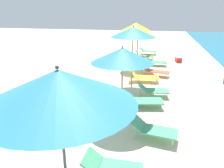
{
  "coord_description": "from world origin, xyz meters",
  "views": [
    {
      "loc": [
        1.2,
        0.58,
        3.48
      ],
      "look_at": [
        -0.15,
        6.81,
        1.32
      ],
      "focal_mm": 35.27,
      "sensor_mm": 36.0,
      "label": 1
    }
  ],
  "objects_px": {
    "lounger_third_shoreside": "(141,100)",
    "lounger_fourth_shoreside": "(143,76)",
    "lounger_third_inland": "(153,129)",
    "lounger_fifth_inland": "(154,70)",
    "lounger_fifth_shoreside": "(155,61)",
    "lounger_second_shoreside": "(112,167)",
    "umbrella_second": "(59,87)",
    "umbrella_fourth": "(133,32)",
    "lounger_fourth_inland": "(153,90)",
    "umbrella_fifth": "(138,31)",
    "umbrella_third": "(122,55)",
    "lounger_farthest_inland": "(144,56)",
    "cooler_box": "(178,59)",
    "lounger_farthest_shoreside": "(148,51)",
    "umbrella_farthest": "(136,27)"
  },
  "relations": [
    {
      "from": "lounger_third_shoreside",
      "to": "lounger_fourth_shoreside",
      "type": "bearing_deg",
      "value": 81.09
    },
    {
      "from": "lounger_third_inland",
      "to": "lounger_fifth_inland",
      "type": "relative_size",
      "value": 0.8
    },
    {
      "from": "lounger_third_shoreside",
      "to": "lounger_fifth_shoreside",
      "type": "relative_size",
      "value": 1.09
    },
    {
      "from": "lounger_second_shoreside",
      "to": "lounger_third_shoreside",
      "type": "bearing_deg",
      "value": 86.24
    },
    {
      "from": "lounger_third_shoreside",
      "to": "umbrella_second",
      "type": "bearing_deg",
      "value": -112.27
    },
    {
      "from": "umbrella_fourth",
      "to": "lounger_fourth_inland",
      "type": "relative_size",
      "value": 2.1
    },
    {
      "from": "umbrella_fifth",
      "to": "umbrella_third",
      "type": "bearing_deg",
      "value": -88.18
    },
    {
      "from": "umbrella_fourth",
      "to": "lounger_farthest_inland",
      "type": "distance_m",
      "value": 6.51
    },
    {
      "from": "umbrella_third",
      "to": "umbrella_fifth",
      "type": "distance_m",
      "value": 6.56
    },
    {
      "from": "lounger_third_inland",
      "to": "cooler_box",
      "type": "bearing_deg",
      "value": 91.27
    },
    {
      "from": "lounger_second_shoreside",
      "to": "umbrella_third",
      "type": "height_order",
      "value": "umbrella_third"
    },
    {
      "from": "umbrella_second",
      "to": "lounger_fourth_shoreside",
      "type": "height_order",
      "value": "umbrella_second"
    },
    {
      "from": "umbrella_second",
      "to": "lounger_fourth_inland",
      "type": "xyz_separation_m",
      "value": [
        1.23,
        6.02,
        -2.11
      ]
    },
    {
      "from": "lounger_second_shoreside",
      "to": "lounger_fifth_inland",
      "type": "bearing_deg",
      "value": 85.86
    },
    {
      "from": "lounger_fifth_inland",
      "to": "lounger_farthest_inland",
      "type": "height_order",
      "value": "lounger_farthest_inland"
    },
    {
      "from": "lounger_fifth_inland",
      "to": "lounger_farthest_inland",
      "type": "relative_size",
      "value": 1.23
    },
    {
      "from": "umbrella_fifth",
      "to": "cooler_box",
      "type": "height_order",
      "value": "umbrella_fifth"
    },
    {
      "from": "lounger_fourth_inland",
      "to": "lounger_fifth_shoreside",
      "type": "height_order",
      "value": "lounger_fifth_shoreside"
    },
    {
      "from": "lounger_second_shoreside",
      "to": "lounger_farthest_shoreside",
      "type": "xyz_separation_m",
      "value": [
        -0.12,
        14.36,
        -0.04
      ]
    },
    {
      "from": "umbrella_second",
      "to": "lounger_third_shoreside",
      "type": "relative_size",
      "value": 1.62
    },
    {
      "from": "umbrella_farthest",
      "to": "lounger_second_shoreside",
      "type": "bearing_deg",
      "value": -85.52
    },
    {
      "from": "umbrella_fourth",
      "to": "umbrella_farthest",
      "type": "xyz_separation_m",
      "value": [
        -0.67,
        7.16,
        -0.27
      ]
    },
    {
      "from": "umbrella_third",
      "to": "lounger_fourth_shoreside",
      "type": "relative_size",
      "value": 1.58
    },
    {
      "from": "umbrella_third",
      "to": "cooler_box",
      "type": "bearing_deg",
      "value": 75.12
    },
    {
      "from": "umbrella_second",
      "to": "lounger_fourth_shoreside",
      "type": "xyz_separation_m",
      "value": [
        0.64,
        7.96,
        -2.11
      ]
    },
    {
      "from": "umbrella_fourth",
      "to": "lounger_fifth_shoreside",
      "type": "height_order",
      "value": "umbrella_fourth"
    },
    {
      "from": "lounger_fourth_shoreside",
      "to": "cooler_box",
      "type": "bearing_deg",
      "value": 63.72
    },
    {
      "from": "umbrella_third",
      "to": "lounger_farthest_inland",
      "type": "height_order",
      "value": "umbrella_third"
    },
    {
      "from": "lounger_fourth_shoreside",
      "to": "cooler_box",
      "type": "distance_m",
      "value": 5.38
    },
    {
      "from": "lounger_fifth_inland",
      "to": "umbrella_third",
      "type": "bearing_deg",
      "value": -85.1
    },
    {
      "from": "lounger_fourth_shoreside",
      "to": "lounger_farthest_inland",
      "type": "height_order",
      "value": "lounger_fourth_shoreside"
    },
    {
      "from": "umbrella_fifth",
      "to": "lounger_farthest_shoreside",
      "type": "bearing_deg",
      "value": 85.79
    },
    {
      "from": "lounger_third_inland",
      "to": "umbrella_fourth",
      "type": "xyz_separation_m",
      "value": [
        -1.16,
        4.29,
        2.23
      ]
    },
    {
      "from": "umbrella_third",
      "to": "lounger_farthest_shoreside",
      "type": "relative_size",
      "value": 1.72
    },
    {
      "from": "umbrella_third",
      "to": "umbrella_second",
      "type": "bearing_deg",
      "value": -94.43
    },
    {
      "from": "umbrella_second",
      "to": "lounger_second_shoreside",
      "type": "bearing_deg",
      "value": 58.96
    },
    {
      "from": "lounger_second_shoreside",
      "to": "lounger_fifth_shoreside",
      "type": "distance_m",
      "value": 10.56
    },
    {
      "from": "lounger_fifth_inland",
      "to": "lounger_fifth_shoreside",
      "type": "bearing_deg",
      "value": 105.46
    },
    {
      "from": "cooler_box",
      "to": "lounger_fourth_inland",
      "type": "bearing_deg",
      "value": -102.18
    },
    {
      "from": "lounger_third_shoreside",
      "to": "lounger_farthest_inland",
      "type": "distance_m",
      "value": 8.33
    },
    {
      "from": "lounger_farthest_shoreside",
      "to": "lounger_farthest_inland",
      "type": "distance_m",
      "value": 2.17
    },
    {
      "from": "umbrella_fourth",
      "to": "umbrella_second",
      "type": "bearing_deg",
      "value": -91.68
    },
    {
      "from": "lounger_fourth_shoreside",
      "to": "umbrella_farthest",
      "type": "relative_size",
      "value": 0.59
    },
    {
      "from": "lounger_third_inland",
      "to": "lounger_fifth_shoreside",
      "type": "bearing_deg",
      "value": 100.36
    },
    {
      "from": "umbrella_third",
      "to": "umbrella_fifth",
      "type": "xyz_separation_m",
      "value": [
        -0.21,
        6.55,
        0.13
      ]
    },
    {
      "from": "lounger_fourth_inland",
      "to": "lounger_fifth_inland",
      "type": "relative_size",
      "value": 0.79
    },
    {
      "from": "lounger_farthest_shoreside",
      "to": "lounger_fifth_inland",
      "type": "bearing_deg",
      "value": -77.72
    },
    {
      "from": "lounger_fourth_shoreside",
      "to": "lounger_fifth_shoreside",
      "type": "bearing_deg",
      "value": 78.48
    },
    {
      "from": "umbrella_fourth",
      "to": "lounger_fourth_inland",
      "type": "distance_m",
      "value": 2.67
    },
    {
      "from": "umbrella_second",
      "to": "lounger_third_inland",
      "type": "distance_m",
      "value": 3.73
    }
  ]
}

